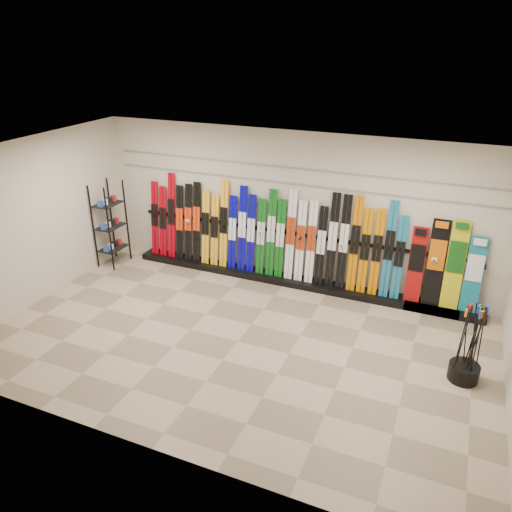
% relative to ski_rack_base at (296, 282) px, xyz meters
% --- Properties ---
extents(floor, '(8.00, 8.00, 0.00)m').
position_rel_ski_rack_base_xyz_m(floor, '(-0.22, -2.28, -0.06)').
color(floor, '#87745D').
rests_on(floor, ground).
extents(back_wall, '(8.00, 0.00, 8.00)m').
position_rel_ski_rack_base_xyz_m(back_wall, '(-0.22, 0.22, 1.44)').
color(back_wall, beige).
rests_on(back_wall, floor).
extents(left_wall, '(0.00, 5.00, 5.00)m').
position_rel_ski_rack_base_xyz_m(left_wall, '(-4.22, -2.28, 1.44)').
color(left_wall, beige).
rests_on(left_wall, floor).
extents(ceiling, '(8.00, 8.00, 0.00)m').
position_rel_ski_rack_base_xyz_m(ceiling, '(-0.22, -2.28, 2.94)').
color(ceiling, silver).
rests_on(ceiling, back_wall).
extents(ski_rack_base, '(8.00, 0.40, 0.12)m').
position_rel_ski_rack_base_xyz_m(ski_rack_base, '(0.00, 0.00, 0.00)').
color(ski_rack_base, black).
rests_on(ski_rack_base, floor).
extents(skis, '(5.36, 0.23, 1.83)m').
position_rel_ski_rack_base_xyz_m(skis, '(-0.65, 0.05, 0.89)').
color(skis, '#A8000F').
rests_on(skis, ski_rack_base).
extents(snowboards, '(1.25, 0.25, 1.59)m').
position_rel_ski_rack_base_xyz_m(snowboards, '(2.71, 0.07, 0.80)').
color(snowboards, '#990C0C').
rests_on(snowboards, ski_rack_base).
extents(accessory_rack, '(0.40, 0.60, 1.81)m').
position_rel_ski_rack_base_xyz_m(accessory_rack, '(-3.97, -0.58, 0.84)').
color(accessory_rack, black).
rests_on(accessory_rack, floor).
extents(pole_bin, '(0.44, 0.44, 0.25)m').
position_rel_ski_rack_base_xyz_m(pole_bin, '(3.20, -1.88, 0.07)').
color(pole_bin, black).
rests_on(pole_bin, floor).
extents(ski_poles, '(0.34, 0.30, 1.18)m').
position_rel_ski_rack_base_xyz_m(ski_poles, '(3.22, -1.86, 0.55)').
color(ski_poles, black).
rests_on(ski_poles, pole_bin).
extents(slatwall_rail_0, '(7.60, 0.02, 0.03)m').
position_rel_ski_rack_base_xyz_m(slatwall_rail_0, '(-0.22, 0.20, 1.94)').
color(slatwall_rail_0, gray).
rests_on(slatwall_rail_0, back_wall).
extents(slatwall_rail_1, '(7.60, 0.02, 0.03)m').
position_rel_ski_rack_base_xyz_m(slatwall_rail_1, '(-0.22, 0.20, 2.24)').
color(slatwall_rail_1, gray).
rests_on(slatwall_rail_1, back_wall).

